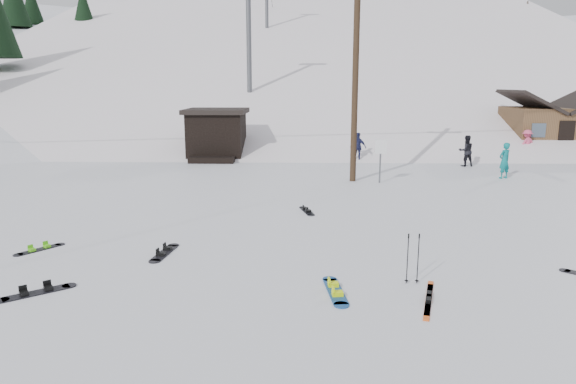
{
  "coord_description": "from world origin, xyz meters",
  "views": [
    {
      "loc": [
        -0.25,
        -7.9,
        4.15
      ],
      "look_at": [
        -0.58,
        5.02,
        1.4
      ],
      "focal_mm": 32.0,
      "sensor_mm": 36.0,
      "label": 1
    }
  ],
  "objects_px": {
    "utility_pole": "(356,70)",
    "hero_skis": "(429,299)",
    "hero_snowboard": "(335,291)",
    "cabin": "(550,128)"
  },
  "relations": [
    {
      "from": "cabin",
      "to": "utility_pole",
      "type": "bearing_deg",
      "value": -142.44
    },
    {
      "from": "cabin",
      "to": "hero_snowboard",
      "type": "bearing_deg",
      "value": -123.31
    },
    {
      "from": "utility_pole",
      "to": "hero_snowboard",
      "type": "xyz_separation_m",
      "value": [
        -1.54,
        -12.13,
        -4.65
      ]
    },
    {
      "from": "cabin",
      "to": "hero_skis",
      "type": "height_order",
      "value": "cabin"
    },
    {
      "from": "hero_skis",
      "to": "utility_pole",
      "type": "bearing_deg",
      "value": 107.56
    },
    {
      "from": "hero_snowboard",
      "to": "hero_skis",
      "type": "distance_m",
      "value": 1.83
    },
    {
      "from": "utility_pole",
      "to": "hero_skis",
      "type": "bearing_deg",
      "value": -88.79
    },
    {
      "from": "utility_pole",
      "to": "hero_snowboard",
      "type": "height_order",
      "value": "utility_pole"
    },
    {
      "from": "cabin",
      "to": "hero_skis",
      "type": "distance_m",
      "value": 25.87
    },
    {
      "from": "utility_pole",
      "to": "hero_skis",
      "type": "distance_m",
      "value": 13.32
    }
  ]
}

